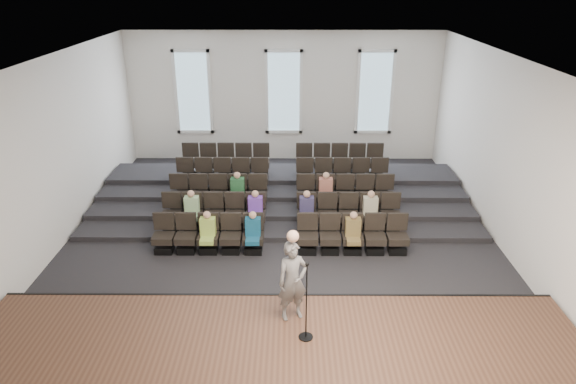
# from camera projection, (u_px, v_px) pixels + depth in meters

# --- Properties ---
(ground) EXTENTS (14.00, 14.00, 0.00)m
(ground) POSITION_uv_depth(u_px,v_px,m) (281.00, 241.00, 14.38)
(ground) COLOR black
(ground) RESTS_ON ground
(ceiling) EXTENTS (12.00, 14.00, 0.02)m
(ceiling) POSITION_uv_depth(u_px,v_px,m) (280.00, 59.00, 12.41)
(ceiling) COLOR white
(ceiling) RESTS_ON ground
(wall_back) EXTENTS (12.00, 0.04, 5.00)m
(wall_back) POSITION_uv_depth(u_px,v_px,m) (284.00, 97.00, 19.85)
(wall_back) COLOR silver
(wall_back) RESTS_ON ground
(wall_front) EXTENTS (12.00, 0.04, 5.00)m
(wall_front) POSITION_uv_depth(u_px,v_px,m) (270.00, 328.00, 6.94)
(wall_front) COLOR silver
(wall_front) RESTS_ON ground
(wall_left) EXTENTS (0.04, 14.00, 5.00)m
(wall_left) POSITION_uv_depth(u_px,v_px,m) (51.00, 157.00, 13.43)
(wall_left) COLOR silver
(wall_left) RESTS_ON ground
(wall_right) EXTENTS (0.04, 14.00, 5.00)m
(wall_right) POSITION_uv_depth(u_px,v_px,m) (511.00, 157.00, 13.36)
(wall_right) COLOR silver
(wall_right) RESTS_ON ground
(stage) EXTENTS (11.80, 3.60, 0.50)m
(stage) POSITION_uv_depth(u_px,v_px,m) (276.00, 361.00, 9.59)
(stage) COLOR #4E3121
(stage) RESTS_ON ground
(stage_lip) EXTENTS (11.80, 0.06, 0.52)m
(stage_lip) POSITION_uv_depth(u_px,v_px,m) (278.00, 304.00, 11.22)
(stage_lip) COLOR black
(stage_lip) RESTS_ON ground
(risers) EXTENTS (11.80, 4.80, 0.60)m
(risers) POSITION_uv_depth(u_px,v_px,m) (283.00, 191.00, 17.22)
(risers) COLOR black
(risers) RESTS_ON ground
(seating_rows) EXTENTS (6.80, 4.70, 1.67)m
(seating_rows) POSITION_uv_depth(u_px,v_px,m) (282.00, 197.00, 15.53)
(seating_rows) COLOR black
(seating_rows) RESTS_ON ground
(windows) EXTENTS (8.44, 0.10, 3.24)m
(windows) POSITION_uv_depth(u_px,v_px,m) (284.00, 92.00, 19.71)
(windows) COLOR white
(windows) RESTS_ON wall_back
(audience) EXTENTS (5.45, 2.64, 1.10)m
(audience) POSITION_uv_depth(u_px,v_px,m) (278.00, 210.00, 14.37)
(audience) COLOR #A3C14D
(audience) RESTS_ON seating_rows
(speaker) EXTENTS (0.72, 0.60, 1.69)m
(speaker) POSITION_uv_depth(u_px,v_px,m) (293.00, 281.00, 10.09)
(speaker) COLOR #5F5B5A
(speaker) RESTS_ON stage
(mic_stand) EXTENTS (0.28, 0.28, 1.66)m
(mic_stand) POSITION_uv_depth(u_px,v_px,m) (306.00, 316.00, 9.63)
(mic_stand) COLOR black
(mic_stand) RESTS_ON stage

